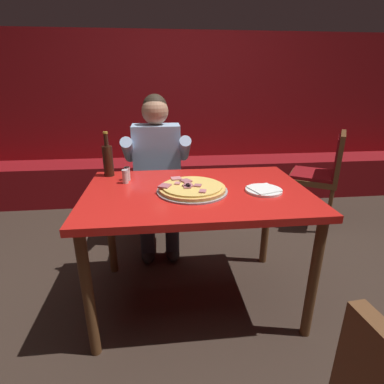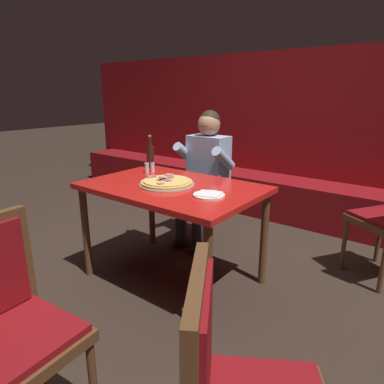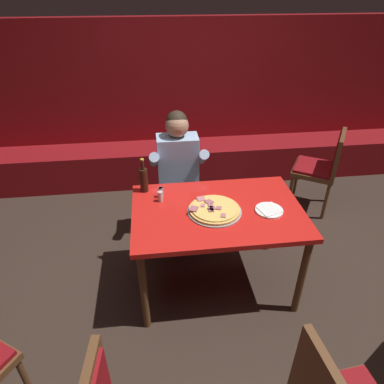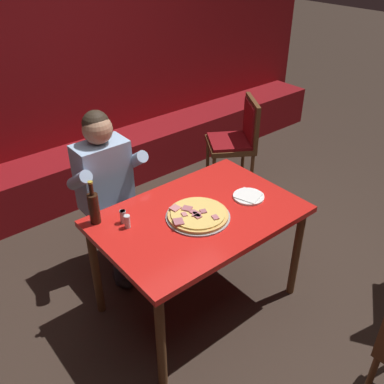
{
  "view_description": "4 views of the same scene",
  "coord_description": "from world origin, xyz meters",
  "px_view_note": "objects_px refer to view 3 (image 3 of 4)",
  "views": [
    {
      "loc": [
        -0.2,
        -1.63,
        1.38
      ],
      "look_at": [
        -0.02,
        0.05,
        0.74
      ],
      "focal_mm": 28.0,
      "sensor_mm": 36.0,
      "label": 1
    },
    {
      "loc": [
        1.61,
        -1.84,
        1.43
      ],
      "look_at": [
        0.13,
        0.07,
        0.73
      ],
      "focal_mm": 32.0,
      "sensor_mm": 36.0,
      "label": 2
    },
    {
      "loc": [
        -0.45,
        -2.08,
        2.27
      ],
      "look_at": [
        -0.18,
        0.11,
        0.88
      ],
      "focal_mm": 32.0,
      "sensor_mm": 36.0,
      "label": 3
    },
    {
      "loc": [
        -1.44,
        -1.68,
        2.34
      ],
      "look_at": [
        -0.01,
        0.05,
        0.92
      ],
      "focal_mm": 40.0,
      "sensor_mm": 36.0,
      "label": 4
    }
  ],
  "objects_px": {
    "pizza": "(214,210)",
    "main_dining_table": "(217,219)",
    "shaker_black_pepper": "(161,193)",
    "diner_seated_blue_shirt": "(179,173)",
    "plate_white_paper": "(269,210)",
    "dining_chair_far_right": "(323,165)",
    "beer_bottle": "(144,179)",
    "shaker_red_pepper_flakes": "(160,197)",
    "shaker_parmesan": "(161,193)"
  },
  "relations": [
    {
      "from": "shaker_black_pepper",
      "to": "dining_chair_far_right",
      "type": "distance_m",
      "value": 1.94
    },
    {
      "from": "main_dining_table",
      "to": "shaker_parmesan",
      "type": "bearing_deg",
      "value": 151.58
    },
    {
      "from": "main_dining_table",
      "to": "beer_bottle",
      "type": "distance_m",
      "value": 0.67
    },
    {
      "from": "beer_bottle",
      "to": "diner_seated_blue_shirt",
      "type": "height_order",
      "value": "diner_seated_blue_shirt"
    },
    {
      "from": "diner_seated_blue_shirt",
      "to": "plate_white_paper",
      "type": "bearing_deg",
      "value": -52.05
    },
    {
      "from": "beer_bottle",
      "to": "dining_chair_far_right",
      "type": "bearing_deg",
      "value": 19.07
    },
    {
      "from": "pizza",
      "to": "shaker_black_pepper",
      "type": "height_order",
      "value": "shaker_black_pepper"
    },
    {
      "from": "shaker_black_pepper",
      "to": "shaker_parmesan",
      "type": "height_order",
      "value": "same"
    },
    {
      "from": "diner_seated_blue_shirt",
      "to": "shaker_red_pepper_flakes",
      "type": "bearing_deg",
      "value": -109.26
    },
    {
      "from": "main_dining_table",
      "to": "shaker_black_pepper",
      "type": "height_order",
      "value": "shaker_black_pepper"
    },
    {
      "from": "pizza",
      "to": "diner_seated_blue_shirt",
      "type": "relative_size",
      "value": 0.32
    },
    {
      "from": "pizza",
      "to": "shaker_parmesan",
      "type": "distance_m",
      "value": 0.46
    },
    {
      "from": "shaker_red_pepper_flakes",
      "to": "diner_seated_blue_shirt",
      "type": "distance_m",
      "value": 0.59
    },
    {
      "from": "main_dining_table",
      "to": "shaker_red_pepper_flakes",
      "type": "height_order",
      "value": "shaker_red_pepper_flakes"
    },
    {
      "from": "plate_white_paper",
      "to": "shaker_red_pepper_flakes",
      "type": "height_order",
      "value": "shaker_red_pepper_flakes"
    },
    {
      "from": "shaker_red_pepper_flakes",
      "to": "beer_bottle",
      "type": "bearing_deg",
      "value": 125.92
    },
    {
      "from": "beer_bottle",
      "to": "shaker_red_pepper_flakes",
      "type": "relative_size",
      "value": 3.4
    },
    {
      "from": "plate_white_paper",
      "to": "beer_bottle",
      "type": "bearing_deg",
      "value": 156.4
    },
    {
      "from": "plate_white_paper",
      "to": "shaker_red_pepper_flakes",
      "type": "xyz_separation_m",
      "value": [
        -0.8,
        0.24,
        0.03
      ]
    },
    {
      "from": "shaker_parmesan",
      "to": "main_dining_table",
      "type": "bearing_deg",
      "value": -28.42
    },
    {
      "from": "plate_white_paper",
      "to": "shaker_black_pepper",
      "type": "height_order",
      "value": "shaker_black_pepper"
    },
    {
      "from": "pizza",
      "to": "beer_bottle",
      "type": "bearing_deg",
      "value": 145.0
    },
    {
      "from": "main_dining_table",
      "to": "pizza",
      "type": "height_order",
      "value": "pizza"
    },
    {
      "from": "pizza",
      "to": "dining_chair_far_right",
      "type": "bearing_deg",
      "value": 36.42
    },
    {
      "from": "shaker_red_pepper_flakes",
      "to": "plate_white_paper",
      "type": "bearing_deg",
      "value": -16.3
    },
    {
      "from": "plate_white_paper",
      "to": "diner_seated_blue_shirt",
      "type": "xyz_separation_m",
      "value": [
        -0.61,
        0.79,
        -0.08
      ]
    },
    {
      "from": "main_dining_table",
      "to": "beer_bottle",
      "type": "bearing_deg",
      "value": 148.38
    },
    {
      "from": "shaker_red_pepper_flakes",
      "to": "diner_seated_blue_shirt",
      "type": "bearing_deg",
      "value": 70.74
    },
    {
      "from": "shaker_black_pepper",
      "to": "diner_seated_blue_shirt",
      "type": "relative_size",
      "value": 0.07
    },
    {
      "from": "pizza",
      "to": "main_dining_table",
      "type": "bearing_deg",
      "value": 38.85
    },
    {
      "from": "main_dining_table",
      "to": "shaker_parmesan",
      "type": "xyz_separation_m",
      "value": [
        -0.42,
        0.23,
        0.12
      ]
    },
    {
      "from": "shaker_black_pepper",
      "to": "beer_bottle",
      "type": "bearing_deg",
      "value": 139.89
    },
    {
      "from": "plate_white_paper",
      "to": "beer_bottle",
      "type": "distance_m",
      "value": 1.02
    },
    {
      "from": "main_dining_table",
      "to": "plate_white_paper",
      "type": "distance_m",
      "value": 0.4
    },
    {
      "from": "plate_white_paper",
      "to": "dining_chair_far_right",
      "type": "relative_size",
      "value": 0.23
    },
    {
      "from": "main_dining_table",
      "to": "diner_seated_blue_shirt",
      "type": "xyz_separation_m",
      "value": [
        -0.23,
        0.72,
        0.02
      ]
    },
    {
      "from": "shaker_black_pepper",
      "to": "diner_seated_blue_shirt",
      "type": "height_order",
      "value": "diner_seated_blue_shirt"
    },
    {
      "from": "shaker_black_pepper",
      "to": "diner_seated_blue_shirt",
      "type": "xyz_separation_m",
      "value": [
        0.19,
        0.49,
        -0.11
      ]
    },
    {
      "from": "main_dining_table",
      "to": "dining_chair_far_right",
      "type": "xyz_separation_m",
      "value": [
        1.35,
        0.99,
        -0.14
      ]
    },
    {
      "from": "beer_bottle",
      "to": "shaker_black_pepper",
      "type": "xyz_separation_m",
      "value": [
        0.13,
        -0.11,
        -0.07
      ]
    },
    {
      "from": "main_dining_table",
      "to": "dining_chair_far_right",
      "type": "bearing_deg",
      "value": 36.36
    },
    {
      "from": "main_dining_table",
      "to": "diner_seated_blue_shirt",
      "type": "bearing_deg",
      "value": 107.95
    },
    {
      "from": "shaker_red_pepper_flakes",
      "to": "dining_chair_far_right",
      "type": "relative_size",
      "value": 0.09
    },
    {
      "from": "main_dining_table",
      "to": "shaker_black_pepper",
      "type": "bearing_deg",
      "value": 151.39
    },
    {
      "from": "shaker_red_pepper_flakes",
      "to": "dining_chair_far_right",
      "type": "bearing_deg",
      "value": 24.97
    },
    {
      "from": "main_dining_table",
      "to": "beer_bottle",
      "type": "relative_size",
      "value": 4.43
    },
    {
      "from": "plate_white_paper",
      "to": "dining_chair_far_right",
      "type": "height_order",
      "value": "dining_chair_far_right"
    },
    {
      "from": "beer_bottle",
      "to": "diner_seated_blue_shirt",
      "type": "xyz_separation_m",
      "value": [
        0.32,
        0.38,
        -0.18
      ]
    },
    {
      "from": "diner_seated_blue_shirt",
      "to": "dining_chair_far_right",
      "type": "height_order",
      "value": "diner_seated_blue_shirt"
    },
    {
      "from": "beer_bottle",
      "to": "shaker_red_pepper_flakes",
      "type": "height_order",
      "value": "beer_bottle"
    }
  ]
}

